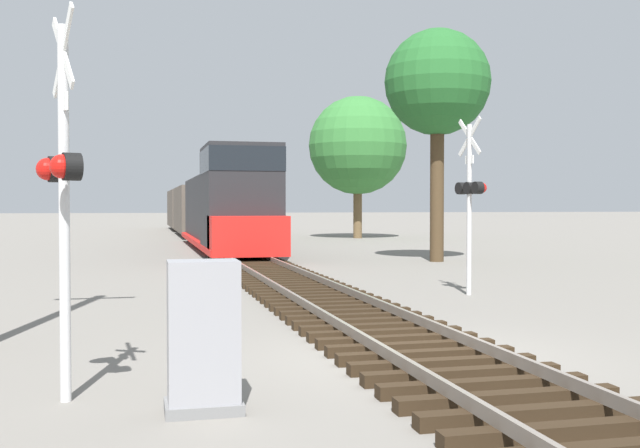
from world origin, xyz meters
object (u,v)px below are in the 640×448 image
crossing_signal_near (62,180)px  tree_mid_background (358,146)px  relay_cabinet (203,338)px  tree_far_right (437,85)px  freight_train (202,210)px  crossing_signal_far (470,193)px

crossing_signal_near → tree_mid_background: (14.80, 38.58, 3.62)m
tree_mid_background → relay_cabinet: bearing=-108.7°
crossing_signal_near → tree_far_right: 22.31m
freight_train → tree_mid_background: (10.07, -0.98, 4.19)m
crossing_signal_near → tree_far_right: bearing=128.5°
crossing_signal_far → tree_far_right: 11.59m
crossing_signal_near → relay_cabinet: (1.48, -0.79, -1.67)m
freight_train → tree_mid_background: size_ratio=4.96×
crossing_signal_far → tree_mid_background: (6.15, 30.50, 3.61)m
crossing_signal_far → relay_cabinet: (-7.16, -8.87, -1.69)m
freight_train → tree_mid_background: tree_mid_background is taller
freight_train → relay_cabinet: size_ratio=28.82×
crossing_signal_near → crossing_signal_far: (8.64, 8.08, 0.02)m
tree_mid_background → crossing_signal_near: bearing=-111.0°
freight_train → tree_far_right: bearing=-71.1°
relay_cabinet → freight_train: bearing=85.4°
tree_far_right → tree_mid_background: 20.49m
freight_train → tree_mid_background: bearing=-5.6°
relay_cabinet → tree_mid_background: bearing=71.3°
freight_train → tree_far_right: tree_far_right is taller
crossing_signal_near → freight_train: bearing=155.0°
crossing_signal_near → tree_far_right: size_ratio=0.48×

